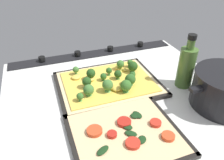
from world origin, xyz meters
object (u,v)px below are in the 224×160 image
(broccoli_pizza, at_px, (109,81))
(oil_bottle, at_px, (186,66))
(veggie_pizza_back, at_px, (126,133))
(baking_tray_front, at_px, (108,85))
(baking_tray_back, at_px, (125,135))

(broccoli_pizza, relative_size, oil_bottle, 1.74)
(broccoli_pizza, relative_size, veggie_pizza_back, 1.25)
(baking_tray_front, distance_m, broccoli_pizza, 0.02)
(broccoli_pizza, distance_m, oil_bottle, 0.28)
(broccoli_pizza, relative_size, baking_tray_back, 1.15)
(baking_tray_back, distance_m, oil_bottle, 0.35)
(baking_tray_front, xyz_separation_m, broccoli_pizza, (-0.00, 0.00, 0.02))
(baking_tray_front, xyz_separation_m, oil_bottle, (-0.26, 0.09, 0.08))
(baking_tray_front, height_order, oil_bottle, oil_bottle)
(baking_tray_front, relative_size, oil_bottle, 1.86)
(oil_bottle, bearing_deg, baking_tray_back, 28.40)
(veggie_pizza_back, bearing_deg, oil_bottle, -151.44)
(broccoli_pizza, xyz_separation_m, veggie_pizza_back, (0.04, 0.25, -0.01))
(baking_tray_back, distance_m, veggie_pizza_back, 0.01)
(baking_tray_front, bearing_deg, veggie_pizza_back, 81.93)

